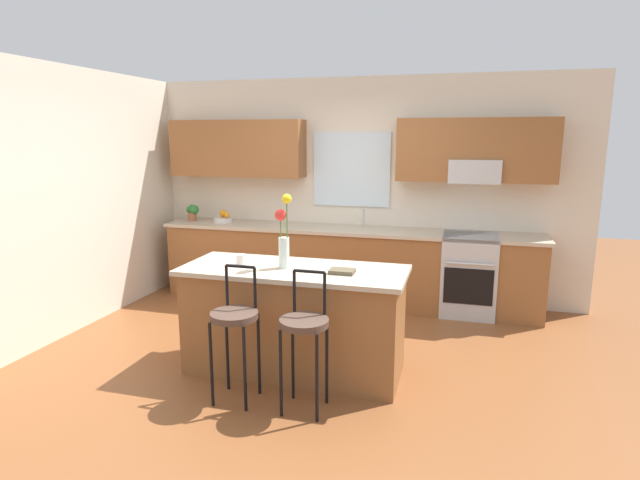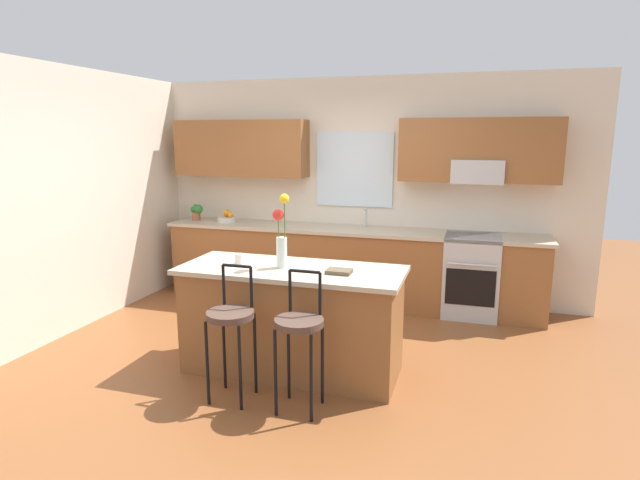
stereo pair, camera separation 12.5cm
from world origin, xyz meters
name	(u,v)px [view 1 (the left image)]	position (x,y,z in m)	size (l,w,h in m)	color
ground_plane	(304,358)	(0.00, 0.00, 0.00)	(14.00, 14.00, 0.00)	brown
wall_left	(80,199)	(-2.56, 0.30, 1.35)	(0.12, 4.60, 2.70)	beige
back_wall_assembly	(354,177)	(0.03, 1.98, 1.51)	(5.60, 0.50, 2.70)	beige
counter_run	(345,265)	(0.00, 1.70, 0.47)	(4.56, 0.64, 0.92)	brown
sink_faucet	(364,215)	(0.19, 1.84, 1.06)	(0.02, 0.13, 0.23)	#B7BABC
oven_range	(468,274)	(1.44, 1.68, 0.46)	(0.60, 0.64, 0.92)	#B7BABC
kitchen_island	(295,320)	(0.00, -0.26, 0.46)	(1.89, 0.77, 0.92)	brown
bar_stool_near	(235,321)	(-0.27, -0.86, 0.64)	(0.36, 0.36, 1.04)	black
bar_stool_middle	(304,329)	(0.28, -0.86, 0.64)	(0.36, 0.36, 1.04)	black
flower_vase	(283,235)	(-0.08, -0.28, 1.20)	(0.14, 0.10, 0.62)	silver
mug_ceramic	(241,259)	(-0.47, -0.28, 0.97)	(0.08, 0.08, 0.09)	silver
cookbook	(342,271)	(0.43, -0.32, 0.94)	(0.20, 0.15, 0.03)	brown
fruit_bowl_oranges	(224,218)	(-1.61, 1.70, 0.97)	(0.24, 0.24, 0.16)	silver
potted_plant_small	(193,212)	(-2.04, 1.70, 1.04)	(0.18, 0.12, 0.21)	#9E5B3D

